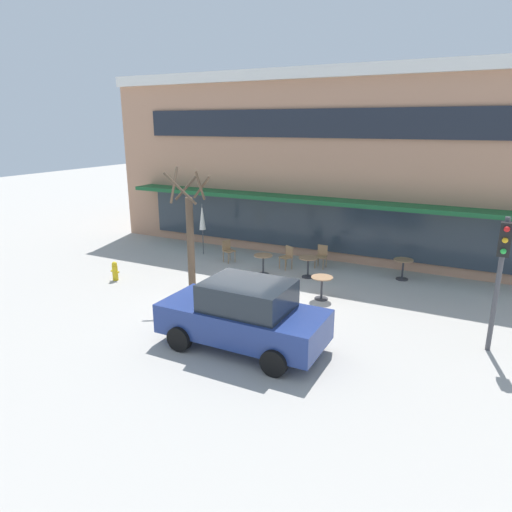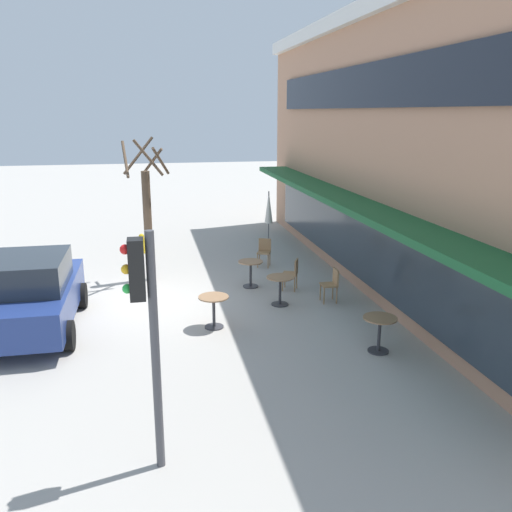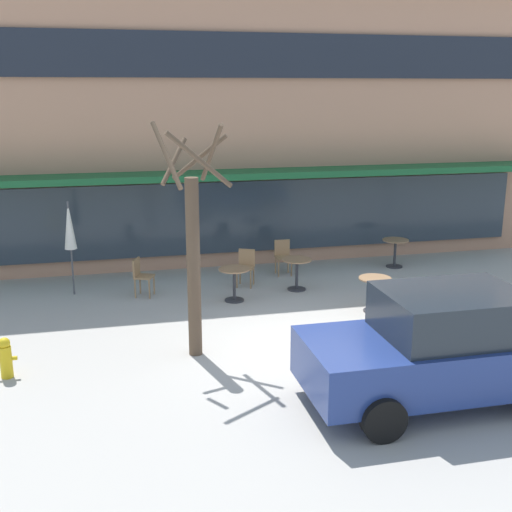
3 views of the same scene
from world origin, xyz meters
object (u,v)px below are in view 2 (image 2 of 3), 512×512
at_px(cafe_table_streetside, 214,306).
at_px(parked_sedan, 32,294).
at_px(patio_umbrella_green_folded, 269,208).
at_px(fire_hydrant, 142,243).
at_px(cafe_chair_1, 292,272).
at_px(cafe_table_near_wall, 380,328).
at_px(street_tree, 147,215).
at_px(cafe_chair_0, 264,250).
at_px(cafe_table_mid_patio, 280,286).
at_px(cafe_chair_2, 332,283).
at_px(cafe_table_by_tree, 251,269).
at_px(traffic_light_pole, 146,313).

relative_size(cafe_table_streetside, parked_sedan, 0.18).
height_order(patio_umbrella_green_folded, fire_hydrant, patio_umbrella_green_folded).
bearing_deg(cafe_chair_1, cafe_table_near_wall, 9.42).
bearing_deg(street_tree, cafe_chair_0, 101.64).
xyz_separation_m(cafe_table_streetside, cafe_table_mid_patio, (-1.18, 1.86, 0.00)).
bearing_deg(cafe_chair_2, patio_umbrella_green_folded, -174.37).
height_order(cafe_table_by_tree, cafe_chair_0, cafe_chair_0).
xyz_separation_m(cafe_chair_0, parked_sedan, (4.16, -6.26, 0.35)).
relative_size(cafe_chair_2, parked_sedan, 0.21).
distance_m(cafe_chair_0, fire_hydrant, 4.59).
distance_m(cafe_table_by_tree, cafe_chair_2, 2.47).
xyz_separation_m(patio_umbrella_green_folded, street_tree, (2.28, -4.12, 0.33)).
xyz_separation_m(cafe_table_near_wall, cafe_chair_2, (-3.12, 0.04, 0.01)).
relative_size(cafe_table_streetside, cafe_chair_2, 0.85).
distance_m(cafe_table_mid_patio, cafe_chair_2, 1.38).
xyz_separation_m(cafe_table_streetside, cafe_chair_0, (-4.82, 2.23, 0.01)).
distance_m(cafe_table_mid_patio, traffic_light_pole, 7.13).
bearing_deg(fire_hydrant, patio_umbrella_green_folded, 78.11).
bearing_deg(patio_umbrella_green_folded, street_tree, -60.99).
relative_size(patio_umbrella_green_folded, fire_hydrant, 3.12).
relative_size(cafe_table_near_wall, cafe_chair_1, 0.85).
bearing_deg(cafe_table_near_wall, cafe_table_mid_patio, -157.06).
bearing_deg(cafe_table_streetside, cafe_chair_2, 109.37).
bearing_deg(cafe_chair_2, fire_hydrant, -141.50).
bearing_deg(cafe_chair_0, cafe_table_streetside, -24.89).
distance_m(cafe_table_near_wall, cafe_chair_2, 3.12).
relative_size(cafe_table_streetside, cafe_chair_0, 0.85).
relative_size(cafe_chair_0, street_tree, 0.21).
relative_size(cafe_table_by_tree, patio_umbrella_green_folded, 0.35).
distance_m(patio_umbrella_green_folded, cafe_chair_1, 4.22).
height_order(cafe_table_streetside, fire_hydrant, cafe_table_streetside).
height_order(cafe_table_near_wall, fire_hydrant, cafe_table_near_wall).
height_order(cafe_table_near_wall, traffic_light_pole, traffic_light_pole).
bearing_deg(cafe_table_near_wall, cafe_chair_0, -171.95).
bearing_deg(cafe_table_by_tree, cafe_table_near_wall, 20.65).
relative_size(cafe_table_streetside, cafe_chair_1, 0.85).
relative_size(cafe_table_near_wall, traffic_light_pole, 0.22).
relative_size(cafe_table_near_wall, patio_umbrella_green_folded, 0.35).
bearing_deg(cafe_chair_0, cafe_table_near_wall, 8.05).
bearing_deg(cafe_chair_0, street_tree, -78.36).
height_order(cafe_table_by_tree, parked_sedan, parked_sedan).
distance_m(cafe_table_near_wall, cafe_chair_1, 4.31).
bearing_deg(fire_hydrant, cafe_chair_1, 39.60).
bearing_deg(cafe_chair_0, cafe_table_mid_patio, -5.88).
xyz_separation_m(cafe_chair_2, parked_sedan, (0.49, -7.27, 0.35)).
relative_size(street_tree, fire_hydrant, 5.88).
relative_size(cafe_table_by_tree, street_tree, 0.18).
relative_size(cafe_table_by_tree, cafe_chair_2, 0.85).
bearing_deg(traffic_light_pole, cafe_table_near_wall, 121.91).
distance_m(cafe_chair_0, cafe_chair_2, 3.81).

